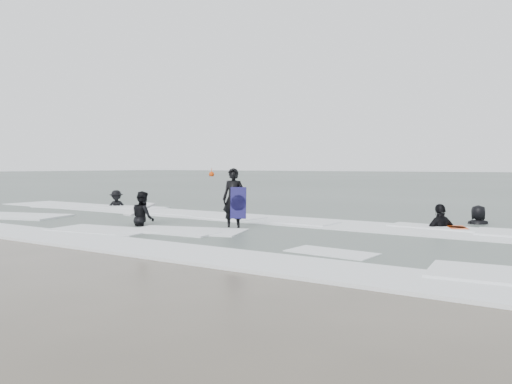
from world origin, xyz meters
The scene contains 9 objects.
ground centered at (0.00, 0.00, 0.00)m, with size 320.00×320.00×0.00m, color brown.
surfer_centre centered at (0.14, 3.53, 0.00)m, with size 0.70×0.46×1.93m, color black.
surfer_wading centered at (-2.62, 2.38, 0.00)m, with size 0.84×0.65×1.72m, color black.
surfer_breaker centered at (-9.21, 6.96, 0.00)m, with size 1.09×0.63×1.68m, color black.
surfer_right_near centered at (5.52, 6.97, 0.00)m, with size 1.15×0.48×1.96m, color black.
surfer_right_far centered at (6.28, 8.80, 0.00)m, with size 0.90×0.58×1.84m, color black.
surf_foam centered at (0.00, 3.70, 0.04)m, with size 30.03×9.06×0.09m.
bodyboards centered at (1.15, 4.30, 0.50)m, with size 9.80×5.31×1.25m.
buoy centered at (-49.73, 64.56, 0.42)m, with size 1.00×1.00×1.65m.
Camera 1 is at (9.24, -8.88, 1.97)m, focal length 35.00 mm.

